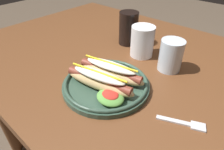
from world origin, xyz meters
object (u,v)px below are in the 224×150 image
object	(u,v)px
soda_cup	(128,28)
water_cup	(171,55)
hot_dog_plate	(106,81)
fork	(185,123)
extra_cup	(142,41)

from	to	relation	value
soda_cup	water_cup	size ratio (longest dim) A/B	1.25
hot_dog_plate	soda_cup	xyz separation A→B (m)	(-0.14, 0.29, 0.04)
fork	soda_cup	world-z (taller)	soda_cup
hot_dog_plate	extra_cup	bearing A→B (deg)	98.44
fork	soda_cup	bearing A→B (deg)	121.83
fork	water_cup	world-z (taller)	water_cup
soda_cup	extra_cup	xyz separation A→B (m)	(0.10, -0.05, -0.01)
water_cup	fork	bearing A→B (deg)	-52.52
extra_cup	water_cup	bearing A→B (deg)	-8.54
hot_dog_plate	extra_cup	xyz separation A→B (m)	(-0.04, 0.24, 0.03)
soda_cup	extra_cup	size ratio (longest dim) A/B	1.16
fork	extra_cup	world-z (taller)	extra_cup
water_cup	soda_cup	bearing A→B (deg)	163.74
soda_cup	extra_cup	bearing A→B (deg)	-25.05
hot_dog_plate	water_cup	bearing A→B (deg)	67.30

